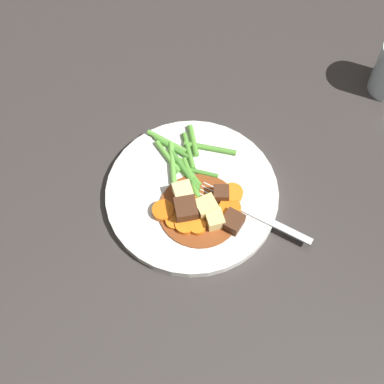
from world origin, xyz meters
TOP-DOWN VIEW (x-y plane):
  - ground_plane at (0.00, 0.00)m, footprint 3.00×3.00m
  - dinner_plate at (0.00, 0.00)m, footprint 0.25×0.25m
  - stew_sauce at (0.03, -0.01)m, footprint 0.12×0.12m
  - carrot_slice_0 at (0.02, -0.01)m, footprint 0.03×0.03m
  - carrot_slice_1 at (0.04, -0.04)m, footprint 0.04×0.04m
  - carrot_slice_2 at (0.01, -0.05)m, footprint 0.04×0.04m
  - carrot_slice_3 at (0.05, 0.03)m, footprint 0.04×0.04m
  - carrot_slice_4 at (0.05, -0.02)m, footprint 0.03×0.03m
  - carrot_slice_5 at (0.04, 0.05)m, footprint 0.03×0.03m
  - carrot_slice_6 at (0.03, -0.05)m, footprint 0.03×0.03m
  - potato_chunk_0 at (-0.00, -0.02)m, footprint 0.03×0.03m
  - potato_chunk_1 at (0.04, -0.00)m, footprint 0.03×0.03m
  - potato_chunk_2 at (0.06, -0.00)m, footprint 0.03×0.03m
  - meat_chunk_0 at (0.07, 0.02)m, footprint 0.04×0.04m
  - meat_chunk_1 at (0.03, -0.03)m, footprint 0.04×0.04m
  - meat_chunk_2 at (0.03, 0.03)m, footprint 0.03×0.03m
  - green_bean_0 at (-0.07, -0.00)m, footprint 0.06×0.01m
  - green_bean_1 at (-0.05, 0.06)m, footprint 0.06×0.06m
  - green_bean_2 at (-0.03, 0.02)m, footprint 0.06×0.05m
  - green_bean_3 at (-0.03, 0.01)m, footprint 0.06×0.01m
  - green_bean_4 at (-0.03, 0.01)m, footprint 0.08×0.01m
  - green_bean_5 at (-0.09, 0.01)m, footprint 0.06×0.04m
  - green_bean_6 at (-0.08, 0.01)m, footprint 0.06×0.03m
  - green_bean_7 at (-0.07, 0.05)m, footprint 0.05×0.03m
  - green_bean_8 at (-0.01, 0.01)m, footprint 0.08×0.03m
  - green_bean_9 at (-0.06, 0.03)m, footprint 0.06×0.03m
  - green_bean_10 at (-0.05, -0.00)m, footprint 0.07×0.04m
  - fork at (0.07, 0.05)m, footprint 0.16×0.10m

SIDE VIEW (x-z plane):
  - ground_plane at x=0.00m, z-range 0.00..0.00m
  - dinner_plate at x=0.00m, z-range 0.00..0.01m
  - stew_sauce at x=0.03m, z-range 0.01..0.02m
  - fork at x=0.07m, z-range 0.01..0.02m
  - green_bean_2 at x=-0.03m, z-range 0.01..0.02m
  - green_bean_3 at x=-0.03m, z-range 0.01..0.02m
  - green_bean_6 at x=-0.08m, z-range 0.01..0.02m
  - green_bean_5 at x=-0.09m, z-range 0.01..0.02m
  - green_bean_1 at x=-0.05m, z-range 0.01..0.02m
  - green_bean_9 at x=-0.06m, z-range 0.01..0.02m
  - green_bean_0 at x=-0.07m, z-range 0.01..0.02m
  - carrot_slice_6 at x=0.03m, z-range 0.01..0.02m
  - green_bean_8 at x=-0.01m, z-range 0.01..0.02m
  - green_bean_7 at x=-0.07m, z-range 0.01..0.02m
  - green_bean_4 at x=-0.03m, z-range 0.01..0.02m
  - green_bean_10 at x=-0.05m, z-range 0.01..0.02m
  - carrot_slice_0 at x=0.02m, z-range 0.01..0.02m
  - carrot_slice_2 at x=0.01m, z-range 0.01..0.02m
  - carrot_slice_1 at x=0.04m, z-range 0.01..0.02m
  - carrot_slice_4 at x=0.05m, z-range 0.01..0.02m
  - carrot_slice_3 at x=0.05m, z-range 0.01..0.03m
  - carrot_slice_5 at x=0.04m, z-range 0.01..0.03m
  - meat_chunk_0 at x=0.07m, z-range 0.01..0.03m
  - meat_chunk_2 at x=0.03m, z-range 0.01..0.04m
  - potato_chunk_2 at x=0.06m, z-range 0.01..0.04m
  - potato_chunk_1 at x=0.04m, z-range 0.01..0.04m
  - potato_chunk_0 at x=0.00m, z-range 0.01..0.04m
  - meat_chunk_1 at x=0.03m, z-range 0.01..0.04m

